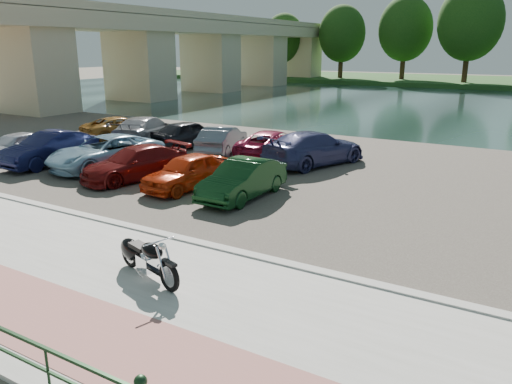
{
  "coord_description": "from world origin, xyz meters",
  "views": [
    {
      "loc": [
        7.65,
        -7.74,
        5.03
      ],
      "look_at": [
        0.75,
        3.93,
        1.1
      ],
      "focal_mm": 35.0,
      "sensor_mm": 36.0,
      "label": 1
    }
  ],
  "objects_px": {
    "car_1": "(50,149)",
    "car_2": "(106,152)",
    "motorcycle": "(143,256)",
    "car_0": "(15,146)"
  },
  "relations": [
    {
      "from": "car_2",
      "to": "car_0",
      "type": "bearing_deg",
      "value": -160.91
    },
    {
      "from": "motorcycle",
      "to": "car_1",
      "type": "height_order",
      "value": "car_1"
    },
    {
      "from": "motorcycle",
      "to": "car_1",
      "type": "distance_m",
      "value": 13.04
    },
    {
      "from": "car_1",
      "to": "car_2",
      "type": "xyz_separation_m",
      "value": [
        2.59,
        0.79,
        -0.03
      ]
    },
    {
      "from": "motorcycle",
      "to": "car_2",
      "type": "xyz_separation_m",
      "value": [
        -8.77,
        7.16,
        0.18
      ]
    },
    {
      "from": "car_1",
      "to": "car_2",
      "type": "bearing_deg",
      "value": 17.13
    },
    {
      "from": "motorcycle",
      "to": "car_1",
      "type": "bearing_deg",
      "value": 167.4
    },
    {
      "from": "car_1",
      "to": "car_2",
      "type": "relative_size",
      "value": 0.87
    },
    {
      "from": "motorcycle",
      "to": "car_2",
      "type": "distance_m",
      "value": 11.33
    },
    {
      "from": "car_1",
      "to": "car_0",
      "type": "bearing_deg",
      "value": 179.4
    }
  ]
}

